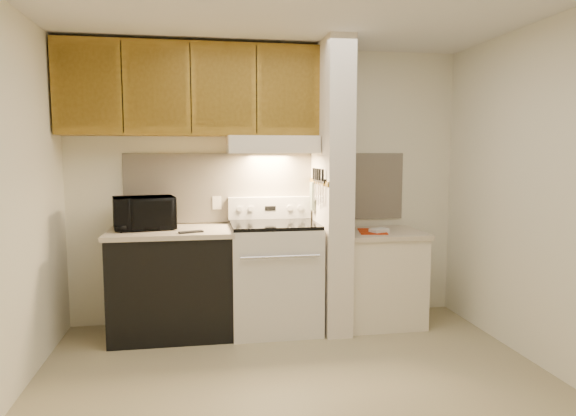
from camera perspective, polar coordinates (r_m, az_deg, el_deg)
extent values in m
plane|color=tan|center=(3.63, 1.22, -19.23)|extent=(3.60, 3.60, 0.00)
cube|color=white|center=(4.77, -2.15, 2.50)|extent=(3.60, 2.50, 0.02)
cube|color=white|center=(4.04, 27.21, 1.13)|extent=(0.02, 3.00, 2.50)
cube|color=beige|center=(4.76, -2.13, 2.31)|extent=(2.60, 0.02, 0.63)
cube|color=silver|center=(4.55, -1.54, -7.76)|extent=(0.76, 0.65, 0.92)
cube|color=black|center=(4.24, -0.93, -8.26)|extent=(0.50, 0.01, 0.30)
cylinder|color=silver|center=(4.15, -0.85, -5.45)|extent=(0.65, 0.02, 0.02)
cube|color=black|center=(4.46, -1.56, -1.83)|extent=(0.74, 0.64, 0.03)
cube|color=silver|center=(4.73, -2.05, 0.03)|extent=(0.76, 0.08, 0.20)
cube|color=black|center=(4.69, -1.98, -0.02)|extent=(0.10, 0.01, 0.04)
cylinder|color=silver|center=(4.65, -5.39, -0.09)|extent=(0.05, 0.02, 0.05)
cylinder|color=silver|center=(4.66, -4.17, -0.07)|extent=(0.05, 0.02, 0.05)
cylinder|color=silver|center=(4.71, 0.19, 0.01)|extent=(0.05, 0.02, 0.05)
cylinder|color=silver|center=(4.73, 1.39, 0.03)|extent=(0.05, 0.02, 0.05)
cube|color=black|center=(4.53, -12.75, -8.30)|extent=(1.00, 0.63, 0.87)
cube|color=beige|center=(4.44, -12.89, -2.61)|extent=(1.04, 0.67, 0.04)
cube|color=black|center=(4.23, -10.74, -2.63)|extent=(0.21, 0.13, 0.01)
cylinder|color=#286A5C|center=(4.68, -17.05, -1.38)|extent=(0.10, 0.10, 0.10)
cube|color=#EFE4CC|center=(4.72, -7.90, 0.57)|extent=(0.08, 0.01, 0.12)
imported|color=black|center=(4.50, -15.69, -0.54)|extent=(0.55, 0.43, 0.28)
cube|color=silver|center=(4.52, 4.85, 2.27)|extent=(0.22, 0.70, 2.50)
cube|color=olive|center=(4.49, 3.43, 2.90)|extent=(0.01, 0.70, 0.04)
cube|color=black|center=(4.44, 3.50, 3.12)|extent=(0.02, 0.42, 0.04)
cube|color=silver|center=(4.29, 3.83, 1.66)|extent=(0.01, 0.03, 0.16)
cylinder|color=black|center=(4.27, 3.88, 3.66)|extent=(0.02, 0.02, 0.10)
cube|color=silver|center=(4.36, 3.59, 1.61)|extent=(0.01, 0.04, 0.18)
cylinder|color=black|center=(4.37, 3.55, 3.72)|extent=(0.02, 0.02, 0.10)
cube|color=silver|center=(4.44, 3.35, 1.57)|extent=(0.01, 0.04, 0.20)
cylinder|color=black|center=(4.45, 3.31, 3.77)|extent=(0.02, 0.02, 0.10)
cube|color=silver|center=(4.52, 3.11, 1.91)|extent=(0.01, 0.04, 0.16)
cylinder|color=black|center=(4.51, 3.13, 3.80)|extent=(0.02, 0.02, 0.10)
cube|color=silver|center=(4.61, 2.88, 1.86)|extent=(0.01, 0.04, 0.18)
cylinder|color=black|center=(4.61, 2.86, 3.86)|extent=(0.02, 0.02, 0.10)
cube|color=slate|center=(4.66, 2.75, 1.32)|extent=(0.03, 0.11, 0.26)
cube|color=#EFE4CC|center=(4.79, 10.14, -7.82)|extent=(0.70, 0.60, 0.81)
cube|color=beige|center=(4.71, 10.24, -2.80)|extent=(0.74, 0.64, 0.04)
cube|color=#A92908|center=(4.65, 9.35, -2.58)|extent=(0.29, 0.36, 0.01)
cube|color=white|center=(4.59, 10.09, -2.51)|extent=(0.18, 0.16, 0.04)
cube|color=#EFE4CC|center=(4.54, -1.81, 7.04)|extent=(0.78, 0.44, 0.15)
cube|color=#EFE4CC|center=(4.33, -1.42, 6.49)|extent=(0.78, 0.04, 0.06)
cube|color=olive|center=(4.57, -10.72, 12.71)|extent=(2.18, 0.33, 0.77)
cube|color=olive|center=(4.50, -21.47, 12.50)|extent=(0.46, 0.01, 0.63)
cube|color=black|center=(4.46, -17.96, 12.69)|extent=(0.01, 0.01, 0.73)
cube|color=olive|center=(4.43, -14.37, 12.84)|extent=(0.46, 0.01, 0.63)
cube|color=black|center=(4.41, -10.76, 12.95)|extent=(0.01, 0.01, 0.73)
cube|color=olive|center=(4.42, -7.13, 13.00)|extent=(0.46, 0.01, 0.63)
cube|color=black|center=(4.44, -3.52, 13.01)|extent=(0.01, 0.01, 0.73)
cube|color=olive|center=(4.48, 0.04, 12.96)|extent=(0.46, 0.01, 0.63)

